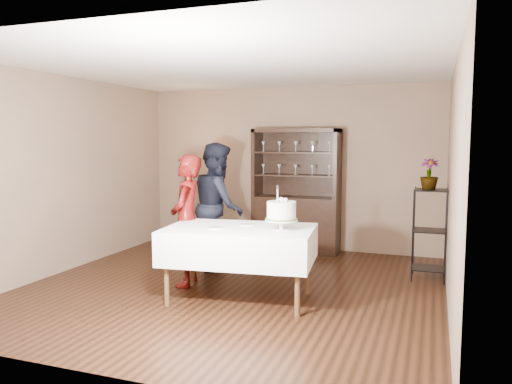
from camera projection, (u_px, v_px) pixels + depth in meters
floor at (233, 287)px, 6.19m from camera, size 5.00×5.00×0.00m
ceiling at (231, 66)px, 5.91m from camera, size 5.00×5.00×0.00m
back_wall at (289, 168)px, 8.39m from camera, size 5.00×0.02×2.70m
wall_left at (65, 174)px, 6.90m from camera, size 0.02×5.00×2.70m
wall_right at (453, 185)px, 5.21m from camera, size 0.02×5.00×2.70m
china_hutch at (296, 211)px, 8.16m from camera, size 1.40×0.48×2.00m
plant_etagere at (430, 230)px, 6.48m from camera, size 0.42×0.42×1.20m
cake_table at (240, 245)px, 5.66m from camera, size 1.78×1.21×0.84m
woman at (187, 220)px, 6.23m from camera, size 0.52×0.67×1.64m
man at (218, 206)px, 7.07m from camera, size 0.99×1.08×1.79m
cake at (281, 212)px, 5.48m from camera, size 0.36×0.36×0.49m
plate_near at (216, 228)px, 5.59m from camera, size 0.22×0.22×0.01m
plate_far at (248, 225)px, 5.79m from camera, size 0.20×0.20×0.01m
potted_plant at (429, 174)px, 6.38m from camera, size 0.23×0.23×0.40m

